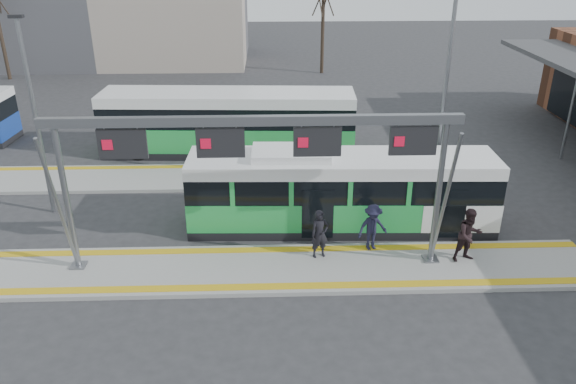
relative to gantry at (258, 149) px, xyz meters
name	(u,v)px	position (x,y,z in m)	size (l,w,h in m)	color
ground	(271,271)	(0.35, -0.25, -4.30)	(120.00, 120.00, 0.00)	#2D2D30
platform_main	(271,269)	(0.35, -0.25, -4.22)	(22.00, 3.00, 0.15)	gray
platform_second	(184,178)	(-3.65, 7.75, -4.22)	(20.00, 3.00, 0.15)	gray
tactile_main	(271,267)	(0.35, -0.25, -4.14)	(22.00, 2.65, 0.02)	gold
tactile_second	(187,167)	(-3.65, 8.90, -4.14)	(20.00, 0.35, 0.02)	gold
gantry	(258,149)	(0.00, 0.00, 0.00)	(13.00, 1.68, 5.20)	slate
hero_bus	(340,192)	(3.03, 2.92, -2.85)	(11.59, 2.80, 3.17)	black
bg_bus_green	(228,123)	(-1.74, 11.28, -2.72)	(12.87, 3.35, 3.19)	black
passenger_a	(320,234)	(2.04, 0.42, -3.28)	(0.63, 0.42, 1.74)	black
passenger_b	(469,235)	(7.06, 0.00, -3.19)	(0.94, 0.73, 1.93)	black
passenger_c	(372,227)	(3.93, 0.85, -3.29)	(1.12, 0.64, 1.73)	black
lamp_west	(35,114)	(-8.53, 4.52, -0.16)	(0.50, 0.25, 7.79)	slate
lamp_east	(445,95)	(7.22, 4.84, 0.34)	(0.50, 0.25, 8.79)	slate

